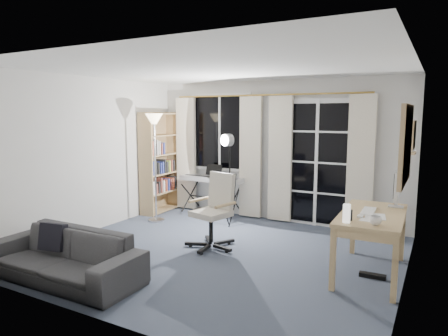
{
  "coord_description": "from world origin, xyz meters",
  "views": [
    {
      "loc": [
        2.51,
        -4.42,
        1.83
      ],
      "look_at": [
        -0.09,
        0.35,
        1.09
      ],
      "focal_mm": 32.0,
      "sensor_mm": 36.0,
      "label": 1
    }
  ],
  "objects_px": {
    "keyboard_piano": "(211,180)",
    "office_chair": "(217,203)",
    "studio_light": "(228,151)",
    "monitor": "(397,185)",
    "desk": "(372,221)",
    "sofa": "(63,248)",
    "torchiere_lamp": "(154,135)",
    "mug": "(375,219)",
    "bookshelf": "(158,165)"
  },
  "relations": [
    {
      "from": "studio_light",
      "to": "office_chair",
      "type": "height_order",
      "value": "studio_light"
    },
    {
      "from": "office_chair",
      "to": "studio_light",
      "type": "bearing_deg",
      "value": 123.67
    },
    {
      "from": "studio_light",
      "to": "mug",
      "type": "distance_m",
      "value": 2.97
    },
    {
      "from": "torchiere_lamp",
      "to": "sofa",
      "type": "distance_m",
      "value": 2.76
    },
    {
      "from": "bookshelf",
      "to": "monitor",
      "type": "height_order",
      "value": "bookshelf"
    },
    {
      "from": "keyboard_piano",
      "to": "mug",
      "type": "relative_size",
      "value": 10.16
    },
    {
      "from": "keyboard_piano",
      "to": "mug",
      "type": "bearing_deg",
      "value": -31.53
    },
    {
      "from": "desk",
      "to": "monitor",
      "type": "relative_size",
      "value": 2.63
    },
    {
      "from": "keyboard_piano",
      "to": "office_chair",
      "type": "distance_m",
      "value": 1.7
    },
    {
      "from": "bookshelf",
      "to": "studio_light",
      "type": "distance_m",
      "value": 1.65
    },
    {
      "from": "monitor",
      "to": "mug",
      "type": "distance_m",
      "value": 0.98
    },
    {
      "from": "bookshelf",
      "to": "studio_light",
      "type": "relative_size",
      "value": 1.2
    },
    {
      "from": "office_chair",
      "to": "sofa",
      "type": "height_order",
      "value": "office_chair"
    },
    {
      "from": "bookshelf",
      "to": "torchiere_lamp",
      "type": "distance_m",
      "value": 0.92
    },
    {
      "from": "office_chair",
      "to": "monitor",
      "type": "relative_size",
      "value": 1.98
    },
    {
      "from": "desk",
      "to": "sofa",
      "type": "bearing_deg",
      "value": -150.54
    },
    {
      "from": "keyboard_piano",
      "to": "sofa",
      "type": "xyz_separation_m",
      "value": [
        0.0,
        -3.25,
        -0.29
      ]
    },
    {
      "from": "desk",
      "to": "torchiere_lamp",
      "type": "bearing_deg",
      "value": 168.03
    },
    {
      "from": "desk",
      "to": "mug",
      "type": "height_order",
      "value": "mug"
    },
    {
      "from": "desk",
      "to": "monitor",
      "type": "xyz_separation_m",
      "value": [
        0.2,
        0.45,
        0.36
      ]
    },
    {
      "from": "studio_light",
      "to": "sofa",
      "type": "relative_size",
      "value": 0.83
    },
    {
      "from": "keyboard_piano",
      "to": "bookshelf",
      "type": "bearing_deg",
      "value": -167.02
    },
    {
      "from": "keyboard_piano",
      "to": "studio_light",
      "type": "relative_size",
      "value": 0.77
    },
    {
      "from": "office_chair",
      "to": "mug",
      "type": "relative_size",
      "value": 8.69
    },
    {
      "from": "keyboard_piano",
      "to": "studio_light",
      "type": "xyz_separation_m",
      "value": [
        0.56,
        -0.43,
        0.59
      ]
    },
    {
      "from": "bookshelf",
      "to": "keyboard_piano",
      "type": "bearing_deg",
      "value": 9.98
    },
    {
      "from": "bookshelf",
      "to": "torchiere_lamp",
      "type": "relative_size",
      "value": 1.01
    },
    {
      "from": "mug",
      "to": "monitor",
      "type": "bearing_deg",
      "value": 84.19
    },
    {
      "from": "mug",
      "to": "desk",
      "type": "bearing_deg",
      "value": 101.31
    },
    {
      "from": "torchiere_lamp",
      "to": "monitor",
      "type": "bearing_deg",
      "value": -3.03
    },
    {
      "from": "monitor",
      "to": "desk",
      "type": "bearing_deg",
      "value": -115.33
    },
    {
      "from": "desk",
      "to": "mug",
      "type": "relative_size",
      "value": 11.55
    },
    {
      "from": "studio_light",
      "to": "mug",
      "type": "height_order",
      "value": "studio_light"
    },
    {
      "from": "studio_light",
      "to": "sofa",
      "type": "bearing_deg",
      "value": -78.93
    },
    {
      "from": "keyboard_piano",
      "to": "office_chair",
      "type": "bearing_deg",
      "value": -56.01
    },
    {
      "from": "keyboard_piano",
      "to": "desk",
      "type": "relative_size",
      "value": 0.88
    },
    {
      "from": "studio_light",
      "to": "torchiere_lamp",
      "type": "bearing_deg",
      "value": -140.4
    },
    {
      "from": "mug",
      "to": "sofa",
      "type": "xyz_separation_m",
      "value": [
        -3.07,
        -1.3,
        -0.41
      ]
    },
    {
      "from": "torchiere_lamp",
      "to": "studio_light",
      "type": "xyz_separation_m",
      "value": [
        1.2,
        0.37,
        -0.24
      ]
    },
    {
      "from": "studio_light",
      "to": "desk",
      "type": "xyz_separation_m",
      "value": [
        2.4,
        -1.02,
        -0.61
      ]
    },
    {
      "from": "bookshelf",
      "to": "sofa",
      "type": "height_order",
      "value": "bookshelf"
    },
    {
      "from": "keyboard_piano",
      "to": "desk",
      "type": "xyz_separation_m",
      "value": [
        2.97,
        -1.45,
        -0.03
      ]
    },
    {
      "from": "monitor",
      "to": "studio_light",
      "type": "bearing_deg",
      "value": 165.85
    },
    {
      "from": "studio_light",
      "to": "keyboard_piano",
      "type": "bearing_deg",
      "value": 165.22
    },
    {
      "from": "office_chair",
      "to": "desk",
      "type": "xyz_separation_m",
      "value": [
        2.04,
        -0.03,
        0.03
      ]
    },
    {
      "from": "desk",
      "to": "sofa",
      "type": "xyz_separation_m",
      "value": [
        -2.97,
        -1.8,
        -0.27
      ]
    },
    {
      "from": "studio_light",
      "to": "monitor",
      "type": "height_order",
      "value": "studio_light"
    },
    {
      "from": "torchiere_lamp",
      "to": "sofa",
      "type": "relative_size",
      "value": 0.99
    },
    {
      "from": "torchiere_lamp",
      "to": "sofa",
      "type": "xyz_separation_m",
      "value": [
        0.64,
        -2.45,
        -1.12
      ]
    },
    {
      "from": "office_chair",
      "to": "monitor",
      "type": "bearing_deg",
      "value": 24.35
    }
  ]
}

